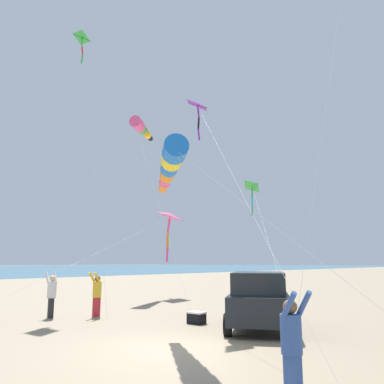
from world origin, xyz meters
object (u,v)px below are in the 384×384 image
(cooler_box, at_px, (196,318))
(person_child_grey_jacket, at_px, (97,292))
(person_adult_flyer, at_px, (52,292))
(kite_delta_white_trailing, at_px, (170,217))
(parked_car, at_px, (259,300))
(kite_delta_black_fish_shape, at_px, (253,187))
(kite_delta_orange_high_right, at_px, (82,38))
(kite_delta_small_distant, at_px, (198,106))
(kite_windsock_long_streamer_left, at_px, (171,163))
(kite_windsock_striped_overhead, at_px, (141,128))
(person_bystander_far, at_px, (292,341))

(cooler_box, bearing_deg, person_child_grey_jacket, 15.34)
(person_adult_flyer, distance_m, kite_delta_white_trailing, 11.45)
(parked_car, height_order, kite_delta_black_fish_shape, kite_delta_black_fish_shape)
(kite_delta_orange_high_right, bearing_deg, person_child_grey_jacket, 159.03)
(kite_delta_small_distant, height_order, kite_delta_black_fish_shape, kite_delta_small_distant)
(kite_delta_black_fish_shape, bearing_deg, kite_delta_small_distant, 110.24)
(kite_windsock_long_streamer_left, bearing_deg, kite_windsock_striped_overhead, -38.74)
(person_adult_flyer, distance_m, kite_windsock_long_streamer_left, 7.92)
(kite_windsock_long_streamer_left, bearing_deg, parked_car, -107.64)
(person_bystander_far, height_order, kite_delta_orange_high_right, kite_delta_orange_high_right)
(person_child_grey_jacket, height_order, person_bystander_far, person_child_grey_jacket)
(kite_delta_small_distant, xyz_separation_m, kite_delta_black_fish_shape, (3.95, -10.71, -1.32))
(parked_car, distance_m, kite_delta_orange_high_right, 18.54)
(kite_delta_white_trailing, bearing_deg, kite_windsock_striped_overhead, 18.04)
(cooler_box, distance_m, kite_delta_small_distant, 8.35)
(kite_delta_black_fish_shape, xyz_separation_m, kite_windsock_long_streamer_left, (-5.62, 14.12, -2.09))
(kite_windsock_long_streamer_left, bearing_deg, person_child_grey_jacket, -16.42)
(cooler_box, xyz_separation_m, person_bystander_far, (-6.28, 5.26, 0.73))
(person_bystander_far, relative_size, kite_delta_white_trailing, 0.12)
(person_adult_flyer, bearing_deg, kite_delta_orange_high_right, -39.98)
(cooler_box, height_order, person_adult_flyer, person_adult_flyer)
(kite_windsock_striped_overhead, bearing_deg, person_adult_flyer, 119.71)
(kite_delta_white_trailing, relative_size, kite_windsock_long_streamer_left, 1.57)
(cooler_box, relative_size, kite_delta_orange_high_right, 0.04)
(kite_delta_black_fish_shape, bearing_deg, parked_car, 121.46)
(cooler_box, height_order, person_child_grey_jacket, person_child_grey_jacket)
(person_child_grey_jacket, xyz_separation_m, kite_delta_white_trailing, (4.21, -8.81, 4.19))
(kite_delta_small_distant, bearing_deg, kite_delta_orange_high_right, -1.26)
(parked_car, bearing_deg, kite_delta_small_distant, -3.34)
(kite_windsock_long_streamer_left, bearing_deg, kite_delta_black_fish_shape, -68.30)
(parked_car, height_order, person_adult_flyer, parked_car)
(person_bystander_far, xyz_separation_m, kite_delta_orange_high_right, (15.64, -6.01, 14.35))
(parked_car, xyz_separation_m, person_adult_flyer, (7.77, 2.97, 0.03))
(person_bystander_far, relative_size, kite_delta_small_distant, 0.20)
(person_adult_flyer, bearing_deg, kite_delta_black_fish_shape, -94.61)
(cooler_box, relative_size, kite_delta_small_distant, 0.07)
(kite_delta_white_trailing, height_order, kite_windsock_long_streamer_left, kite_windsock_long_streamer_left)
(kite_delta_white_trailing, bearing_deg, kite_windsock_long_streamer_left, 133.29)
(cooler_box, xyz_separation_m, kite_delta_black_fish_shape, (4.28, -11.27, 7.01))
(person_child_grey_jacket, bearing_deg, parked_car, -166.68)
(cooler_box, bearing_deg, person_bystander_far, 140.05)
(kite_delta_small_distant, distance_m, kite_windsock_long_streamer_left, 5.09)
(kite_delta_orange_high_right, bearing_deg, person_adult_flyer, 140.02)
(person_bystander_far, relative_size, kite_windsock_striped_overhead, 0.14)
(kite_delta_white_trailing, xyz_separation_m, kite_windsock_long_streamer_left, (-9.86, 10.47, -0.03))
(parked_car, relative_size, kite_windsock_long_streamer_left, 0.51)
(parked_car, height_order, person_child_grey_jacket, parked_car)
(cooler_box, xyz_separation_m, kite_delta_white_trailing, (8.53, -7.62, 4.95))
(kite_windsock_striped_overhead, height_order, kite_delta_white_trailing, kite_windsock_striped_overhead)
(person_bystander_far, xyz_separation_m, kite_windsock_long_streamer_left, (4.94, -2.41, 4.19))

